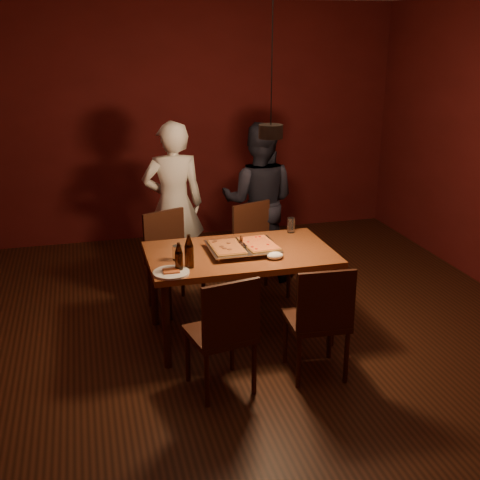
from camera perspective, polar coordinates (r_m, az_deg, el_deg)
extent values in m
plane|color=#3C1C10|center=(5.05, 2.59, -9.78)|extent=(6.00, 6.00, 0.00)
plane|color=#5C1515|center=(7.41, -4.29, 11.01)|extent=(5.00, 0.00, 5.00)
cube|color=brown|center=(4.89, 0.00, -1.38)|extent=(1.50, 0.90, 0.05)
cylinder|color=#38190F|center=(4.59, -6.98, -8.08)|extent=(0.06, 0.06, 0.70)
cylinder|color=#38190F|center=(4.92, 8.72, -6.22)|extent=(0.06, 0.06, 0.70)
cylinder|color=#38190F|center=(5.26, -8.14, -4.49)|extent=(0.06, 0.06, 0.70)
cylinder|color=#38190F|center=(5.55, 5.72, -3.09)|extent=(0.06, 0.06, 0.70)
cube|color=#38190F|center=(5.53, -6.12, -2.32)|extent=(0.55, 0.55, 0.04)
cube|color=#38190F|center=(5.60, -7.22, 0.54)|extent=(0.40, 0.19, 0.45)
cube|color=#38190F|center=(5.75, 2.15, -1.36)|extent=(0.54, 0.54, 0.04)
cube|color=#38190F|center=(5.81, 1.07, 1.40)|extent=(0.41, 0.17, 0.45)
cube|color=#38190F|center=(4.28, -1.92, -8.89)|extent=(0.49, 0.49, 0.04)
cube|color=#38190F|center=(4.02, -0.83, -7.01)|extent=(0.42, 0.11, 0.45)
cube|color=#38190F|center=(4.49, 7.23, -7.59)|extent=(0.45, 0.45, 0.04)
cube|color=#38190F|center=(4.23, 8.17, -5.81)|extent=(0.42, 0.06, 0.45)
cube|color=silver|center=(4.87, 0.26, -0.85)|extent=(0.59, 0.50, 0.05)
cube|color=maroon|center=(4.82, -1.25, -0.66)|extent=(0.25, 0.39, 0.02)
cube|color=gold|center=(4.90, 1.81, -0.34)|extent=(0.28, 0.41, 0.02)
cylinder|color=black|center=(4.49, -5.81, -2.11)|extent=(0.06, 0.06, 0.14)
cone|color=black|center=(4.45, -5.85, -0.75)|extent=(0.06, 0.06, 0.08)
cylinder|color=black|center=(4.55, -4.84, -1.62)|extent=(0.07, 0.07, 0.17)
cone|color=black|center=(4.50, -4.88, -0.05)|extent=(0.07, 0.07, 0.09)
cylinder|color=silver|center=(4.72, -5.97, -1.22)|extent=(0.07, 0.07, 0.12)
cylinder|color=silver|center=(5.35, 4.87, 1.41)|extent=(0.07, 0.07, 0.13)
cylinder|color=white|center=(4.47, -6.54, -3.09)|extent=(0.27, 0.27, 0.02)
cube|color=gold|center=(4.47, -6.55, -2.92)|extent=(0.12, 0.10, 0.01)
ellipsoid|color=white|center=(4.73, 3.33, -1.49)|extent=(0.13, 0.10, 0.06)
imported|color=silver|center=(5.99, -6.32, 3.37)|extent=(0.61, 0.41, 1.65)
imported|color=black|center=(6.14, 1.79, 3.66)|extent=(0.96, 0.87, 1.61)
cylinder|color=black|center=(4.48, 2.93, 10.24)|extent=(0.18, 0.18, 0.10)
cylinder|color=black|center=(4.42, 3.06, 17.30)|extent=(0.01, 0.01, 1.00)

